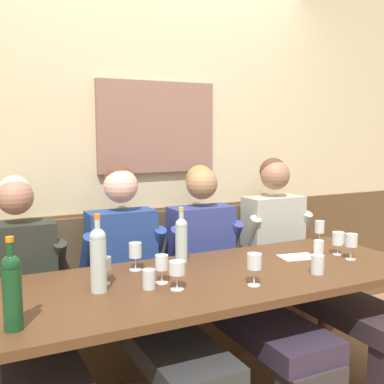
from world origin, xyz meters
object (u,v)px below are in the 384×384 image
(wine_bottle_amber_mid, at_px, (181,238))
(wine_glass_left_end, at_px, (177,269))
(wine_glass_near_bucket, at_px, (135,251))
(water_tumbler_center, at_px, (318,264))
(wine_bottle_green_tall, at_px, (98,258))
(water_tumbler_right, at_px, (319,247))
(person_center_left_seat, at_px, (143,289))
(wine_glass_by_bottle, at_px, (254,263))
(wine_bottle_clear_water, at_px, (12,289))
(wall_bench, at_px, (161,314))
(person_right_seat, at_px, (230,276))
(person_center_right_seat, at_px, (305,261))
(wine_glass_center_front, at_px, (351,242))
(water_tumbler_left, at_px, (149,279))
(wine_glass_mid_right, at_px, (162,263))
(wine_glass_right_end, at_px, (320,228))
(wine_glass_center_rear, at_px, (338,240))
(dining_table, at_px, (214,289))
(person_left_seat, at_px, (28,309))
(wine_glass_mid_left, at_px, (103,265))

(wine_bottle_amber_mid, bearing_deg, wine_glass_left_end, -117.56)
(wine_glass_near_bucket, bearing_deg, water_tumbler_center, -30.26)
(wine_bottle_green_tall, distance_m, water_tumbler_right, 1.38)
(person_center_left_seat, bearing_deg, wine_glass_by_bottle, -57.10)
(wine_bottle_clear_water, bearing_deg, wall_bench, 44.57)
(wine_glass_left_end, bearing_deg, wine_glass_near_bucket, 100.14)
(person_right_seat, xyz_separation_m, person_center_right_seat, (0.59, 0.02, 0.02))
(wall_bench, height_order, wine_glass_center_front, wall_bench)
(wine_glass_by_bottle, height_order, water_tumbler_left, wine_glass_by_bottle)
(wine_bottle_green_tall, xyz_separation_m, water_tumbler_right, (1.37, 0.08, -0.12))
(wine_glass_center_front, xyz_separation_m, water_tumbler_left, (-1.23, 0.04, -0.06))
(person_right_seat, xyz_separation_m, wine_glass_mid_right, (-0.58, -0.33, 0.24))
(person_right_seat, distance_m, wine_glass_near_bucket, 0.67)
(water_tumbler_right, bearing_deg, wine_bottle_amber_mid, 166.54)
(wine_bottle_green_tall, xyz_separation_m, wine_glass_near_bucket, (0.27, 0.25, -0.06))
(wine_glass_by_bottle, xyz_separation_m, wine_glass_right_end, (0.89, 0.56, -0.02))
(water_tumbler_right, bearing_deg, wine_glass_center_rear, -37.79)
(wine_glass_center_rear, bearing_deg, wine_glass_mid_right, -178.80)
(dining_table, distance_m, wine_bottle_clear_water, 1.05)
(dining_table, distance_m, wine_glass_near_bucket, 0.46)
(person_center_left_seat, xyz_separation_m, wine_bottle_green_tall, (-0.33, -0.31, 0.30))
(wine_bottle_green_tall, height_order, wine_glass_near_bucket, wine_bottle_green_tall)
(dining_table, bearing_deg, water_tumbler_right, 6.90)
(wine_glass_center_rear, bearing_deg, wine_glass_near_bucket, 168.72)
(wine_glass_left_end, xyz_separation_m, wine_glass_mid_right, (-0.03, 0.12, -0.00))
(person_left_seat, bearing_deg, wine_bottle_amber_mid, -2.93)
(dining_table, height_order, wine_glass_mid_right, wine_glass_mid_right)
(wine_bottle_green_tall, relative_size, wine_glass_near_bucket, 2.44)
(person_center_right_seat, relative_size, water_tumbler_left, 14.34)
(person_left_seat, relative_size, wine_glass_near_bucket, 8.90)
(wine_glass_near_bucket, xyz_separation_m, wine_glass_mid_left, (-0.22, -0.15, -0.01))
(wine_glass_mid_right, bearing_deg, water_tumbler_right, 4.99)
(wine_glass_mid_left, xyz_separation_m, wine_glass_center_rear, (1.41, -0.09, -0.00))
(person_center_right_seat, distance_m, wine_bottle_clear_water, 1.99)
(wine_glass_mid_right, bearing_deg, dining_table, -0.19)
(wine_glass_center_front, bearing_deg, wine_glass_by_bottle, -169.64)
(wine_glass_right_end, relative_size, water_tumbler_right, 1.75)
(person_center_left_seat, xyz_separation_m, wine_glass_center_rear, (1.13, -0.30, 0.23))
(person_right_seat, bearing_deg, wine_bottle_amber_mid, -173.75)
(wall_bench, xyz_separation_m, person_center_right_seat, (0.89, -0.38, 0.35))
(person_center_left_seat, bearing_deg, wine_glass_center_rear, -14.88)
(wine_bottle_amber_mid, bearing_deg, person_center_right_seat, 3.30)
(water_tumbler_left, bearing_deg, wine_glass_center_rear, 3.33)
(person_center_right_seat, bearing_deg, wine_bottle_amber_mid, -176.70)
(wine_bottle_clear_water, xyz_separation_m, wine_glass_by_bottle, (1.08, 0.02, -0.04))
(water_tumbler_right, bearing_deg, person_center_left_seat, 167.47)
(person_right_seat, height_order, wine_bottle_clear_water, person_right_seat)
(wine_bottle_amber_mid, height_order, water_tumbler_right, wine_bottle_amber_mid)
(wine_glass_mid_left, xyz_separation_m, water_tumbler_center, (1.04, -0.33, -0.04))
(wine_bottle_amber_mid, bearing_deg, water_tumbler_right, -13.46)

